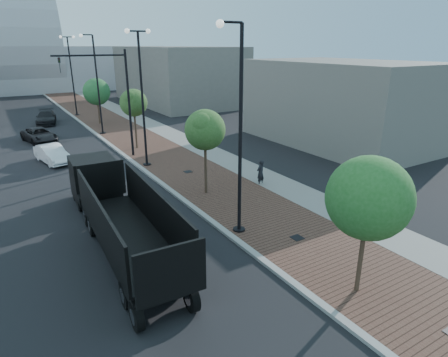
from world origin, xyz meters
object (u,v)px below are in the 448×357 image
dump_truck (108,202)px  white_sedan (52,154)px  dark_car_mid (39,135)px  pedestrian (260,173)px

dump_truck → white_sedan: 12.85m
dump_truck → dark_car_mid: size_ratio=2.96×
white_sedan → pedestrian: 15.75m
white_sedan → dark_car_mid: bearing=78.1°
dump_truck → white_sedan: bearing=95.6°
pedestrian → white_sedan: bearing=-64.9°
white_sedan → pedestrian: (10.26, -11.95, 0.16)m
white_sedan → pedestrian: size_ratio=2.45×
dump_truck → pedestrian: 9.65m
dark_car_mid → pedestrian: bearing=-74.5°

